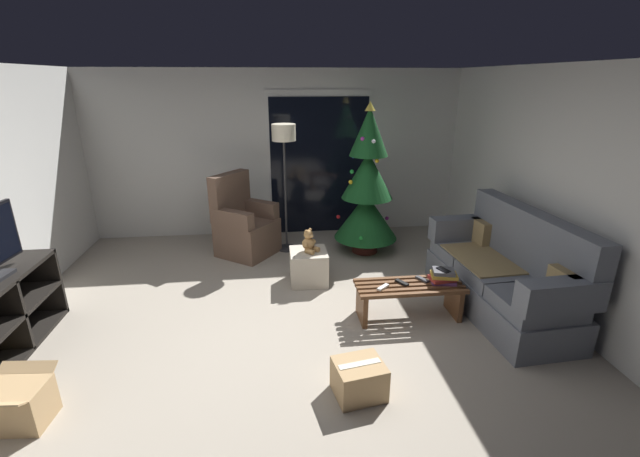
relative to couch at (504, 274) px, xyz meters
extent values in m
plane|color=#9E9384|center=(-2.32, -0.30, -0.40)|extent=(7.00, 7.00, 0.00)
cube|color=silver|center=(-2.32, 2.76, 0.85)|extent=(5.72, 0.12, 2.50)
cube|color=silver|center=(0.54, -0.30, 0.85)|extent=(0.12, 6.00, 2.50)
cube|color=silver|center=(-1.67, 2.69, 0.70)|extent=(1.60, 0.02, 2.20)
cube|color=black|center=(-1.67, 2.67, 0.65)|extent=(1.50, 0.02, 2.10)
cube|color=slate|center=(-0.07, -0.01, -0.23)|extent=(0.88, 1.94, 0.34)
cube|color=slate|center=(-0.05, -0.63, 0.01)|extent=(0.72, 0.64, 0.14)
cube|color=slate|center=(-0.09, -0.01, 0.01)|extent=(0.72, 0.64, 0.14)
cube|color=slate|center=(-0.13, 0.61, 0.01)|extent=(0.72, 0.64, 0.14)
cube|color=slate|center=(0.23, 0.01, 0.38)|extent=(0.32, 1.91, 0.60)
cube|color=slate|center=(-0.01, -0.87, 0.22)|extent=(0.77, 0.25, 0.28)
cube|color=slate|center=(-0.12, 0.86, 0.22)|extent=(0.77, 0.25, 0.28)
cube|color=#997F51|center=(-0.12, 0.24, 0.09)|extent=(0.66, 0.94, 0.02)
cube|color=#997F51|center=(0.14, -0.69, 0.22)|extent=(0.14, 0.33, 0.28)
cube|color=#997F51|center=(0.05, 0.70, 0.22)|extent=(0.14, 0.33, 0.28)
cube|color=brown|center=(-1.05, -0.24, -0.04)|extent=(1.10, 0.05, 0.04)
cube|color=brown|center=(-1.05, -0.15, -0.04)|extent=(1.10, 0.05, 0.04)
cube|color=brown|center=(-1.05, -0.06, -0.04)|extent=(1.10, 0.05, 0.04)
cube|color=brown|center=(-1.05, 0.02, -0.04)|extent=(1.10, 0.05, 0.04)
cube|color=brown|center=(-1.05, 0.11, -0.04)|extent=(1.10, 0.05, 0.04)
cube|color=brown|center=(-1.54, -0.06, -0.23)|extent=(0.05, 0.36, 0.34)
cube|color=brown|center=(-0.56, -0.06, -0.23)|extent=(0.05, 0.36, 0.34)
cube|color=black|center=(-1.12, -0.04, -0.01)|extent=(0.12, 0.16, 0.02)
cube|color=silver|center=(-1.34, -0.11, -0.01)|extent=(0.15, 0.14, 0.02)
cube|color=#333338|center=(-0.89, 0.02, -0.01)|extent=(0.11, 0.16, 0.02)
cube|color=#6B3D7A|center=(-0.70, -0.07, -0.01)|extent=(0.27, 0.19, 0.03)
cube|color=#A32D28|center=(-0.71, -0.06, 0.03)|extent=(0.27, 0.20, 0.04)
cube|color=#B79333|center=(-0.70, -0.07, 0.06)|extent=(0.29, 0.22, 0.04)
cube|color=#4C4C51|center=(-0.70, -0.06, 0.10)|extent=(0.24, 0.22, 0.04)
cube|color=black|center=(-0.71, -0.07, 0.12)|extent=(0.12, 0.16, 0.01)
cylinder|color=#4C1E19|center=(-1.12, 1.73, -0.35)|extent=(0.36, 0.36, 0.10)
cylinder|color=brown|center=(-1.12, 1.73, -0.24)|extent=(0.08, 0.08, 0.12)
cone|color=#14471E|center=(-1.12, 1.73, 0.14)|extent=(0.88, 0.88, 0.64)
cone|color=#14471E|center=(-1.12, 1.73, 0.72)|extent=(0.70, 0.70, 0.64)
cone|color=#14471E|center=(-1.12, 1.73, 1.30)|extent=(0.52, 0.52, 0.64)
sphere|color=gold|center=(-1.37, 1.60, 0.66)|extent=(0.06, 0.06, 0.06)
sphere|color=red|center=(-1.48, 1.91, 0.08)|extent=(0.06, 0.06, 0.06)
sphere|color=white|center=(-1.10, 1.56, 1.19)|extent=(0.06, 0.06, 0.06)
sphere|color=gold|center=(-1.05, 1.52, 0.95)|extent=(0.06, 0.06, 0.06)
sphere|color=#1E8C33|center=(-1.35, 1.63, 0.79)|extent=(0.06, 0.06, 0.06)
sphere|color=blue|center=(-0.98, 1.83, 1.15)|extent=(0.06, 0.06, 0.06)
sphere|color=gold|center=(-0.81, 1.86, 0.39)|extent=(0.06, 0.06, 0.06)
sphere|color=#B233A5|center=(-0.76, 1.94, 0.02)|extent=(0.06, 0.06, 0.06)
sphere|color=blue|center=(-1.30, 1.85, 0.96)|extent=(0.06, 0.06, 0.06)
sphere|color=#B233A5|center=(-1.23, 1.61, 1.22)|extent=(0.06, 0.06, 0.06)
sphere|color=#1E8C33|center=(-1.27, 1.32, -0.04)|extent=(0.06, 0.06, 0.06)
sphere|color=white|center=(-1.07, 1.85, 1.33)|extent=(0.06, 0.06, 0.06)
cone|color=#EAD14C|center=(-1.12, 1.73, 1.62)|extent=(0.14, 0.14, 0.12)
cube|color=brown|center=(-2.78, 1.83, -0.24)|extent=(0.95, 0.95, 0.31)
cube|color=brown|center=(-2.78, 1.83, 0.00)|extent=(0.95, 0.95, 0.18)
cube|color=brown|center=(-3.00, 1.99, 0.41)|extent=(0.53, 0.64, 0.64)
cube|color=brown|center=(-2.60, 2.05, 0.20)|extent=(0.55, 0.46, 0.22)
cube|color=brown|center=(-2.93, 1.59, 0.20)|extent=(0.55, 0.46, 0.22)
cylinder|color=#2D2D30|center=(-2.23, 1.94, -0.39)|extent=(0.28, 0.28, 0.02)
cylinder|color=#2D2D30|center=(-2.23, 1.94, 0.40)|extent=(0.03, 0.03, 1.55)
cylinder|color=beige|center=(-2.23, 1.94, 1.27)|extent=(0.32, 0.32, 0.22)
cube|color=black|center=(-4.82, -0.24, -0.38)|extent=(0.40, 1.40, 0.04)
cube|color=black|center=(-4.82, 0.44, -0.04)|extent=(0.40, 0.04, 0.72)
cube|color=black|center=(-4.82, -0.24, -0.04)|extent=(0.40, 0.04, 0.69)
cube|color=black|center=(-4.82, -0.24, -0.04)|extent=(0.40, 1.33, 0.04)
cube|color=beige|center=(-2.00, 0.86, -0.20)|extent=(0.44, 0.44, 0.40)
cylinder|color=tan|center=(-1.93, 0.85, 0.03)|extent=(0.12, 0.12, 0.06)
cylinder|color=tan|center=(-2.00, 0.78, 0.03)|extent=(0.12, 0.12, 0.06)
sphere|color=tan|center=(-2.00, 0.86, 0.10)|extent=(0.15, 0.15, 0.15)
sphere|color=tan|center=(-2.00, 0.86, 0.22)|extent=(0.11, 0.11, 0.11)
sphere|color=tan|center=(-1.97, 0.82, 0.21)|extent=(0.04, 0.04, 0.04)
sphere|color=tan|center=(-1.98, 0.88, 0.27)|extent=(0.04, 0.04, 0.04)
sphere|color=tan|center=(-2.03, 0.83, 0.27)|extent=(0.04, 0.04, 0.04)
sphere|color=tan|center=(-1.94, 0.89, 0.11)|extent=(0.06, 0.06, 0.06)
sphere|color=tan|center=(-2.04, 0.79, 0.11)|extent=(0.06, 0.06, 0.06)
cylinder|color=brown|center=(-1.88, 1.55, -0.37)|extent=(0.13, 0.10, 0.06)
cylinder|color=brown|center=(-1.85, 1.46, -0.37)|extent=(0.13, 0.10, 0.06)
sphere|color=brown|center=(-1.92, 1.49, -0.30)|extent=(0.15, 0.15, 0.15)
sphere|color=brown|center=(-1.92, 1.49, -0.18)|extent=(0.11, 0.11, 0.11)
sphere|color=#A37A51|center=(-1.87, 1.50, -0.19)|extent=(0.04, 0.04, 0.04)
sphere|color=brown|center=(-1.93, 1.52, -0.13)|extent=(0.04, 0.04, 0.04)
sphere|color=brown|center=(-1.91, 1.45, -0.13)|extent=(0.04, 0.04, 0.04)
sphere|color=brown|center=(-1.93, 1.56, -0.29)|extent=(0.06, 0.06, 0.06)
sphere|color=brown|center=(-1.88, 1.43, -0.29)|extent=(0.06, 0.06, 0.06)
cube|color=tan|center=(-4.27, -1.15, -0.24)|extent=(0.45, 0.33, 0.31)
cube|color=tan|center=(-4.25, -0.96, -0.07)|extent=(0.41, 0.13, 0.06)
cube|color=tan|center=(-1.78, -1.13, -0.26)|extent=(0.43, 0.39, 0.28)
cube|color=beige|center=(-1.78, -1.13, -0.12)|extent=(0.34, 0.12, 0.00)
camera|label=1|loc=(-2.39, -3.78, 1.95)|focal=23.67mm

